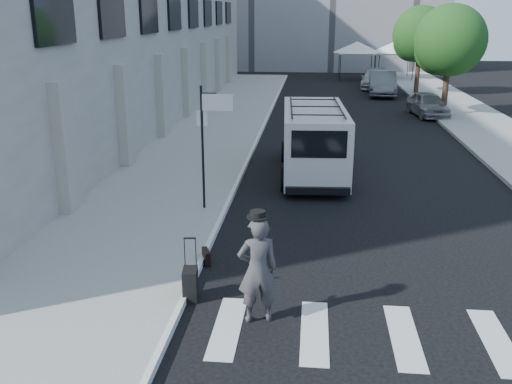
% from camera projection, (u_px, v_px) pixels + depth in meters
% --- Properties ---
extents(ground, '(120.00, 120.00, 0.00)m').
position_uv_depth(ground, '(289.00, 262.00, 13.26)').
color(ground, black).
rests_on(ground, ground).
extents(sidewalk_left, '(4.50, 48.00, 0.15)m').
position_uv_depth(sidewalk_left, '(219.00, 126.00, 28.82)').
color(sidewalk_left, gray).
rests_on(sidewalk_left, ground).
extents(sidewalk_right, '(4.00, 56.00, 0.15)m').
position_uv_depth(sidewalk_right, '(469.00, 116.00, 31.35)').
color(sidewalk_right, gray).
rests_on(sidewalk_right, ground).
extents(building_left, '(10.00, 44.00, 12.00)m').
position_uv_depth(building_left, '(86.00, 3.00, 29.63)').
color(building_left, gray).
rests_on(building_left, ground).
extents(sign_pole, '(1.03, 0.07, 3.50)m').
position_uv_depth(sign_pole, '(210.00, 122.00, 15.72)').
color(sign_pole, black).
rests_on(sign_pole, sidewalk_left).
extents(tree_near, '(3.80, 3.83, 6.03)m').
position_uv_depth(tree_near, '(447.00, 43.00, 30.47)').
color(tree_near, black).
rests_on(tree_near, ground).
extents(tree_far, '(3.80, 3.83, 6.03)m').
position_uv_depth(tree_far, '(419.00, 36.00, 39.00)').
color(tree_far, black).
rests_on(tree_far, ground).
extents(tent_left, '(4.00, 4.00, 3.20)m').
position_uv_depth(tent_left, '(357.00, 47.00, 48.11)').
color(tent_left, black).
rests_on(tent_left, ground).
extents(tent_right, '(4.00, 4.00, 3.20)m').
position_uv_depth(tent_right, '(395.00, 47.00, 48.28)').
color(tent_right, black).
rests_on(tent_right, ground).
extents(businessman, '(0.86, 0.68, 2.06)m').
position_uv_depth(businessman, '(258.00, 270.00, 10.45)').
color(businessman, '#3C3C3F').
rests_on(businessman, ground).
extents(briefcase, '(0.28, 0.45, 0.34)m').
position_uv_depth(briefcase, '(206.00, 257.00, 13.12)').
color(briefcase, black).
rests_on(briefcase, ground).
extents(suitcase, '(0.33, 0.48, 1.26)m').
position_uv_depth(suitcase, '(190.00, 284.00, 11.44)').
color(suitcase, black).
rests_on(suitcase, ground).
extents(cargo_van, '(2.51, 6.47, 2.39)m').
position_uv_depth(cargo_van, '(314.00, 140.00, 20.10)').
color(cargo_van, silver).
rests_on(cargo_van, ground).
extents(parked_car_a, '(2.09, 4.12, 1.34)m').
position_uv_depth(parked_car_a, '(428.00, 104.00, 31.64)').
color(parked_car_a, gray).
rests_on(parked_car_a, ground).
extents(parked_car_b, '(2.10, 5.16, 1.67)m').
position_uv_depth(parked_car_b, '(382.00, 83.00, 39.55)').
color(parked_car_b, '#585B60').
rests_on(parked_car_b, ground).
extents(parked_car_c, '(2.40, 4.87, 1.36)m').
position_uv_depth(parked_car_c, '(374.00, 79.00, 43.31)').
color(parked_car_c, '#A1A4A9').
rests_on(parked_car_c, ground).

